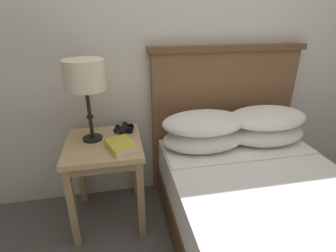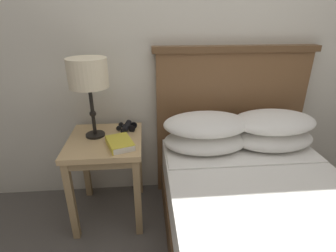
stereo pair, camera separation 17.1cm
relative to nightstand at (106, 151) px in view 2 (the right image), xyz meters
name	(u,v)px [view 2 (the right image)]	position (x,y,z in m)	size (l,w,h in m)	color
wall_back	(197,28)	(0.67, 0.33, 0.77)	(8.00, 0.06, 2.60)	beige
nightstand	(106,151)	(0.00, 0.00, 0.00)	(0.49, 0.52, 0.62)	tan
bed	(263,215)	(0.94, -0.47, -0.21)	(1.21, 1.78, 1.19)	#4E3520
table_lamp	(88,75)	(-0.07, 0.06, 0.52)	(0.25, 0.25, 0.53)	black
book_on_nightstand	(120,143)	(0.11, -0.11, 0.11)	(0.20, 0.24, 0.04)	silver
binoculars_pair	(127,127)	(0.14, 0.14, 0.12)	(0.15, 0.16, 0.05)	black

